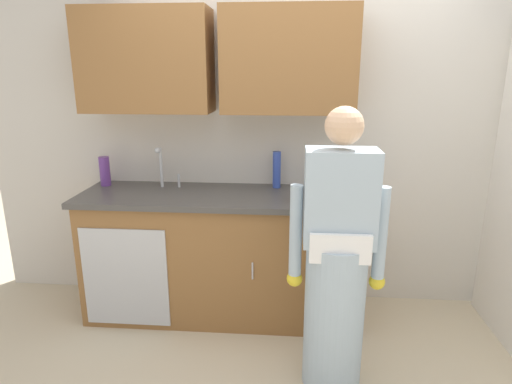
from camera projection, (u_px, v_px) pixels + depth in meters
name	position (u px, v px, depth m)	size (l,w,h in m)	color
ground_plane	(290.00, 375.00, 2.64)	(9.00, 9.00, 0.00)	beige
kitchen_wall_with_uppers	(277.00, 114.00, 3.20)	(4.80, 0.44, 2.70)	beige
counter_cabinet	(218.00, 257.00, 3.23)	(1.90, 0.62, 0.90)	brown
countertop	(217.00, 196.00, 3.10)	(1.96, 0.66, 0.04)	#474442
sink	(162.00, 194.00, 3.13)	(0.50, 0.36, 0.35)	#B7BABF
person_at_sink	(336.00, 275.00, 2.41)	(0.55, 0.34, 1.62)	white
bottle_soap	(277.00, 170.00, 3.21)	(0.06, 0.06, 0.27)	#334CB2
bottle_dish_liquid	(105.00, 171.00, 3.28)	(0.08, 0.08, 0.22)	#66388C
bottle_water_short	(327.00, 175.00, 3.19)	(0.07, 0.07, 0.21)	#334CB2
cup_by_sink	(297.00, 193.00, 2.90)	(0.08, 0.08, 0.11)	#B24C47
sponge	(312.00, 195.00, 3.00)	(0.11, 0.07, 0.03)	#4CBF4C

